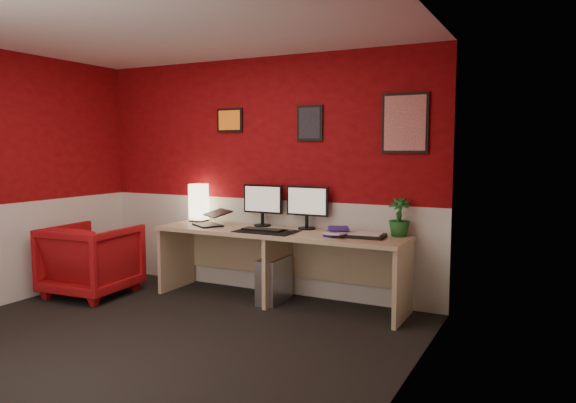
{
  "coord_description": "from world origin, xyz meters",
  "views": [
    {
      "loc": [
        2.86,
        -3.27,
        1.56
      ],
      "look_at": [
        0.6,
        1.21,
        1.05
      ],
      "focal_mm": 33.59,
      "sensor_mm": 36.0,
      "label": 1
    }
  ],
  "objects_px": {
    "shoji_lamp": "(199,204)",
    "laptop": "(208,215)",
    "monitor_right": "(307,201)",
    "potted_plant": "(399,217)",
    "desk": "(278,267)",
    "monitor_left": "(262,199)",
    "zen_tray": "(366,236)",
    "armchair": "(92,260)",
    "pc_tower": "(274,280)"
  },
  "relations": [
    {
      "from": "shoji_lamp",
      "to": "laptop",
      "type": "relative_size",
      "value": 1.21
    },
    {
      "from": "laptop",
      "to": "monitor_right",
      "type": "xyz_separation_m",
      "value": [
        1.03,
        0.26,
        0.18
      ]
    },
    {
      "from": "monitor_right",
      "to": "potted_plant",
      "type": "relative_size",
      "value": 1.61
    },
    {
      "from": "potted_plant",
      "to": "laptop",
      "type": "bearing_deg",
      "value": -172.89
    },
    {
      "from": "desk",
      "to": "monitor_left",
      "type": "height_order",
      "value": "monitor_left"
    },
    {
      "from": "laptop",
      "to": "monitor_left",
      "type": "distance_m",
      "value": 0.61
    },
    {
      "from": "desk",
      "to": "monitor_left",
      "type": "distance_m",
      "value": 0.75
    },
    {
      "from": "shoji_lamp",
      "to": "laptop",
      "type": "distance_m",
      "value": 0.38
    },
    {
      "from": "zen_tray",
      "to": "armchair",
      "type": "bearing_deg",
      "value": -166.99
    },
    {
      "from": "shoji_lamp",
      "to": "potted_plant",
      "type": "relative_size",
      "value": 1.11
    },
    {
      "from": "laptop",
      "to": "zen_tray",
      "type": "height_order",
      "value": "laptop"
    },
    {
      "from": "zen_tray",
      "to": "potted_plant",
      "type": "height_order",
      "value": "potted_plant"
    },
    {
      "from": "monitor_left",
      "to": "monitor_right",
      "type": "height_order",
      "value": "same"
    },
    {
      "from": "laptop",
      "to": "zen_tray",
      "type": "xyz_separation_m",
      "value": [
        1.73,
        0.05,
        -0.09
      ]
    },
    {
      "from": "potted_plant",
      "to": "zen_tray",
      "type": "bearing_deg",
      "value": -142.14
    },
    {
      "from": "monitor_right",
      "to": "potted_plant",
      "type": "xyz_separation_m",
      "value": [
        0.95,
        -0.01,
        -0.11
      ]
    },
    {
      "from": "shoji_lamp",
      "to": "pc_tower",
      "type": "relative_size",
      "value": 0.89
    },
    {
      "from": "desk",
      "to": "monitor_right",
      "type": "bearing_deg",
      "value": 47.13
    },
    {
      "from": "monitor_right",
      "to": "pc_tower",
      "type": "height_order",
      "value": "monitor_right"
    },
    {
      "from": "desk",
      "to": "potted_plant",
      "type": "xyz_separation_m",
      "value": [
        1.16,
        0.21,
        0.54
      ]
    },
    {
      "from": "laptop",
      "to": "armchair",
      "type": "distance_m",
      "value": 1.31
    },
    {
      "from": "monitor_left",
      "to": "zen_tray",
      "type": "relative_size",
      "value": 1.66
    },
    {
      "from": "shoji_lamp",
      "to": "armchair",
      "type": "height_order",
      "value": "shoji_lamp"
    },
    {
      "from": "shoji_lamp",
      "to": "armchair",
      "type": "relative_size",
      "value": 0.48
    },
    {
      "from": "armchair",
      "to": "shoji_lamp",
      "type": "bearing_deg",
      "value": -137.55
    },
    {
      "from": "monitor_right",
      "to": "pc_tower",
      "type": "bearing_deg",
      "value": -139.08
    },
    {
      "from": "potted_plant",
      "to": "armchair",
      "type": "distance_m",
      "value": 3.21
    },
    {
      "from": "desk",
      "to": "shoji_lamp",
      "type": "bearing_deg",
      "value": 169.74
    },
    {
      "from": "shoji_lamp",
      "to": "potted_plant",
      "type": "xyz_separation_m",
      "value": [
        2.27,
        0.01,
        -0.02
      ]
    },
    {
      "from": "shoji_lamp",
      "to": "monitor_left",
      "type": "distance_m",
      "value": 0.81
    },
    {
      "from": "zen_tray",
      "to": "potted_plant",
      "type": "xyz_separation_m",
      "value": [
        0.26,
        0.2,
        0.16
      ]
    },
    {
      "from": "desk",
      "to": "monitor_left",
      "type": "xyz_separation_m",
      "value": [
        -0.3,
        0.21,
        0.66
      ]
    },
    {
      "from": "laptop",
      "to": "pc_tower",
      "type": "distance_m",
      "value": 0.99
    },
    {
      "from": "desk",
      "to": "zen_tray",
      "type": "bearing_deg",
      "value": 0.78
    },
    {
      "from": "desk",
      "to": "potted_plant",
      "type": "height_order",
      "value": "potted_plant"
    },
    {
      "from": "shoji_lamp",
      "to": "desk",
      "type": "bearing_deg",
      "value": -10.26
    },
    {
      "from": "zen_tray",
      "to": "laptop",
      "type": "bearing_deg",
      "value": -178.43
    },
    {
      "from": "laptop",
      "to": "pc_tower",
      "type": "height_order",
      "value": "laptop"
    },
    {
      "from": "pc_tower",
      "to": "laptop",
      "type": "bearing_deg",
      "value": -179.31
    },
    {
      "from": "monitor_right",
      "to": "potted_plant",
      "type": "height_order",
      "value": "monitor_right"
    },
    {
      "from": "potted_plant",
      "to": "monitor_right",
      "type": "bearing_deg",
      "value": 179.11
    },
    {
      "from": "monitor_left",
      "to": "pc_tower",
      "type": "height_order",
      "value": "monitor_left"
    },
    {
      "from": "zen_tray",
      "to": "pc_tower",
      "type": "distance_m",
      "value": 1.09
    },
    {
      "from": "desk",
      "to": "zen_tray",
      "type": "distance_m",
      "value": 0.98
    },
    {
      "from": "laptop",
      "to": "potted_plant",
      "type": "distance_m",
      "value": 2.0
    },
    {
      "from": "monitor_left",
      "to": "zen_tray",
      "type": "xyz_separation_m",
      "value": [
        1.2,
        -0.2,
        -0.28
      ]
    },
    {
      "from": "monitor_right",
      "to": "pc_tower",
      "type": "distance_m",
      "value": 0.87
    },
    {
      "from": "shoji_lamp",
      "to": "monitor_right",
      "type": "bearing_deg",
      "value": 1.17
    },
    {
      "from": "monitor_right",
      "to": "desk",
      "type": "bearing_deg",
      "value": -132.87
    },
    {
      "from": "monitor_right",
      "to": "potted_plant",
      "type": "distance_m",
      "value": 0.96
    }
  ]
}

